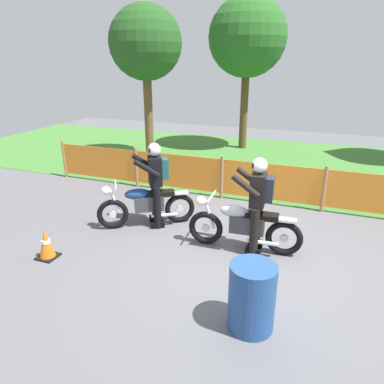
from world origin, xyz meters
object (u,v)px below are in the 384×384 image
Objects in this scene: motorcycle_lead at (243,225)px; spare_drum at (252,297)px; rider_lead at (258,201)px; rider_trailing at (156,180)px; motorcycle_trailing at (146,205)px; traffic_cone at (46,244)px.

spare_drum is (0.55, -1.88, -0.02)m from motorcycle_lead.
rider_lead is at bearing 99.84° from spare_drum.
spare_drum is (0.33, -1.90, -0.51)m from rider_lead.
rider_lead is 2.11m from rider_trailing.
rider_lead is 1.92× the size of spare_drum.
motorcycle_trailing is 1.00× the size of rider_lead.
motorcycle_trailing is at bearing 0.51° from rider_trailing.
motorcycle_lead is at bearing 135.22° from rider_trailing.
spare_drum reaches higher than traffic_cone.
motorcycle_trailing is 0.54m from rider_trailing.
motorcycle_trailing is 1.93× the size of spare_drum.
motorcycle_trailing is 3.20× the size of traffic_cone.
motorcycle_lead is 2.29× the size of spare_drum.
motorcycle_lead is at bearing 139.46° from motorcycle_trailing.
spare_drum is at bearing 95.95° from rider_lead.
rider_lead reaches higher than spare_drum.
rider_trailing is at bearing -179.49° from motorcycle_trailing.
rider_lead is 3.63m from traffic_cone.
motorcycle_lead is at bearing 25.91° from traffic_cone.
motorcycle_trailing is at bearing -9.92° from rider_lead.
rider_trailing is 2.29m from traffic_cone.
rider_trailing reaches higher than motorcycle_lead.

